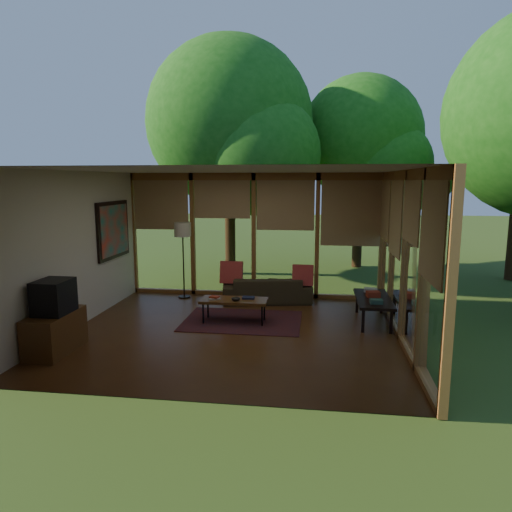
# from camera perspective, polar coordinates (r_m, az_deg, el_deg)

# --- Properties ---
(floor) EXTENTS (5.50, 5.50, 0.00)m
(floor) POSITION_cam_1_polar(r_m,az_deg,el_deg) (7.85, -2.82, -9.44)
(floor) COLOR #5A3217
(floor) RESTS_ON ground
(ceiling) EXTENTS (5.50, 5.50, 0.00)m
(ceiling) POSITION_cam_1_polar(r_m,az_deg,el_deg) (7.43, -2.99, 10.67)
(ceiling) COLOR silver
(ceiling) RESTS_ON ground
(wall_left) EXTENTS (0.04, 5.00, 2.70)m
(wall_left) POSITION_cam_1_polar(r_m,az_deg,el_deg) (8.47, -21.52, 0.71)
(wall_left) COLOR beige
(wall_left) RESTS_ON ground
(wall_front) EXTENTS (5.50, 0.04, 2.70)m
(wall_front) POSITION_cam_1_polar(r_m,az_deg,el_deg) (5.13, -8.02, -4.03)
(wall_front) COLOR beige
(wall_front) RESTS_ON ground
(window_wall_back) EXTENTS (5.50, 0.12, 2.70)m
(window_wall_back) POSITION_cam_1_polar(r_m,az_deg,el_deg) (9.97, -0.27, 2.59)
(window_wall_back) COLOR #9C6530
(window_wall_back) RESTS_ON ground
(window_wall_right) EXTENTS (0.12, 5.00, 2.70)m
(window_wall_right) POSITION_cam_1_polar(r_m,az_deg,el_deg) (7.53, 18.15, -0.12)
(window_wall_right) COLOR #9C6530
(window_wall_right) RESTS_ON ground
(tree_nw) EXTENTS (4.39, 4.39, 6.24)m
(tree_nw) POSITION_cam_1_polar(r_m,az_deg,el_deg) (12.57, -3.32, 16.27)
(tree_nw) COLOR #372314
(tree_nw) RESTS_ON ground
(tree_ne) EXTENTS (3.50, 3.50, 5.51)m
(tree_ne) POSITION_cam_1_polar(r_m,az_deg,el_deg) (13.86, 12.96, 14.21)
(tree_ne) COLOR #372314
(tree_ne) RESTS_ON ground
(rug) EXTENTS (2.12, 1.50, 0.01)m
(rug) POSITION_cam_1_polar(r_m,az_deg,el_deg) (8.41, -1.70, -8.09)
(rug) COLOR maroon
(rug) RESTS_ON floor
(sofa) EXTENTS (1.94, 1.03, 0.54)m
(sofa) POSITION_cam_1_polar(r_m,az_deg,el_deg) (9.63, 1.39, -4.20)
(sofa) COLOR #382F1C
(sofa) RESTS_ON floor
(pillow_left) EXTENTS (0.47, 0.25, 0.49)m
(pillow_left) POSITION_cam_1_polar(r_m,az_deg,el_deg) (9.62, -3.09, -2.12)
(pillow_left) COLOR maroon
(pillow_left) RESTS_ON sofa
(pillow_right) EXTENTS (0.43, 0.23, 0.45)m
(pillow_right) POSITION_cam_1_polar(r_m,az_deg,el_deg) (9.46, 5.89, -2.46)
(pillow_right) COLOR maroon
(pillow_right) RESTS_ON sofa
(ct_book_lower) EXTENTS (0.23, 0.20, 0.03)m
(ct_book_lower) POSITION_cam_1_polar(r_m,az_deg,el_deg) (8.27, -5.22, -5.31)
(ct_book_lower) COLOR #AAA49A
(ct_book_lower) RESTS_ON coffee_table
(ct_book_upper) EXTENTS (0.19, 0.16, 0.03)m
(ct_book_upper) POSITION_cam_1_polar(r_m,az_deg,el_deg) (8.26, -5.22, -5.12)
(ct_book_upper) COLOR maroon
(ct_book_upper) RESTS_ON coffee_table
(ct_book_side) EXTENTS (0.22, 0.16, 0.03)m
(ct_book_side) POSITION_cam_1_polar(r_m,az_deg,el_deg) (8.28, -0.95, -5.23)
(ct_book_side) COLOR #161C32
(ct_book_side) RESTS_ON coffee_table
(ct_bowl) EXTENTS (0.16, 0.16, 0.07)m
(ct_bowl) POSITION_cam_1_polar(r_m,az_deg,el_deg) (8.14, -2.54, -5.36)
(ct_bowl) COLOR black
(ct_bowl) RESTS_ON coffee_table
(media_cabinet) EXTENTS (0.50, 1.00, 0.60)m
(media_cabinet) POSITION_cam_1_polar(r_m,az_deg,el_deg) (7.51, -23.81, -8.74)
(media_cabinet) COLOR brown
(media_cabinet) RESTS_ON floor
(television) EXTENTS (0.45, 0.55, 0.50)m
(television) POSITION_cam_1_polar(r_m,az_deg,el_deg) (7.35, -23.97, -4.67)
(television) COLOR black
(television) RESTS_ON media_cabinet
(console_book_a) EXTENTS (0.21, 0.16, 0.08)m
(console_book_a) POSITION_cam_1_polar(r_m,az_deg,el_deg) (8.10, 14.80, -5.51)
(console_book_a) COLOR #2F5244
(console_book_a) RESTS_ON side_console
(console_book_b) EXTENTS (0.25, 0.21, 0.10)m
(console_book_b) POSITION_cam_1_polar(r_m,az_deg,el_deg) (8.53, 14.44, -4.65)
(console_book_b) COLOR maroon
(console_book_b) RESTS_ON side_console
(console_book_c) EXTENTS (0.27, 0.21, 0.07)m
(console_book_c) POSITION_cam_1_polar(r_m,az_deg,el_deg) (8.92, 14.14, -4.15)
(console_book_c) COLOR #AAA49A
(console_book_c) RESTS_ON side_console
(floor_lamp) EXTENTS (0.36, 0.36, 1.65)m
(floor_lamp) POSITION_cam_1_polar(r_m,az_deg,el_deg) (9.92, -9.15, 2.75)
(floor_lamp) COLOR black
(floor_lamp) RESTS_ON floor
(coffee_table) EXTENTS (1.20, 0.50, 0.43)m
(coffee_table) POSITION_cam_1_polar(r_m,az_deg,el_deg) (8.26, -2.76, -5.65)
(coffee_table) COLOR brown
(coffee_table) RESTS_ON floor
(side_console) EXTENTS (0.60, 1.40, 0.46)m
(side_console) POSITION_cam_1_polar(r_m,az_deg,el_deg) (8.50, 14.45, -5.36)
(side_console) COLOR black
(side_console) RESTS_ON floor
(wall_painting) EXTENTS (0.06, 1.35, 1.15)m
(wall_painting) POSITION_cam_1_polar(r_m,az_deg,el_deg) (9.66, -17.38, 3.13)
(wall_painting) COLOR black
(wall_painting) RESTS_ON wall_left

